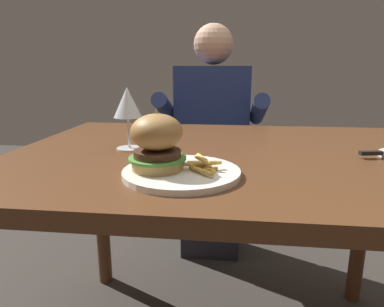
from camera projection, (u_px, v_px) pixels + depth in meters
The scene contains 6 objects.
dining_table at pixel (225, 180), 1.01m from camera, with size 1.23×0.92×0.74m.
main_plate at pixel (182, 173), 0.76m from camera, with size 0.26×0.26×0.01m, color white.
burger_sandwich at pixel (157, 142), 0.75m from camera, with size 0.13×0.13×0.13m.
fries_pile at pixel (202, 165), 0.75m from camera, with size 0.09×0.10×0.03m.
wine_glass at pixel (128, 104), 0.98m from camera, with size 0.08×0.08×0.18m.
diner_person at pixel (212, 150), 1.74m from camera, with size 0.51×0.36×1.18m.
Camera 1 is at (0.01, -0.96, 0.98)m, focal length 32.00 mm.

